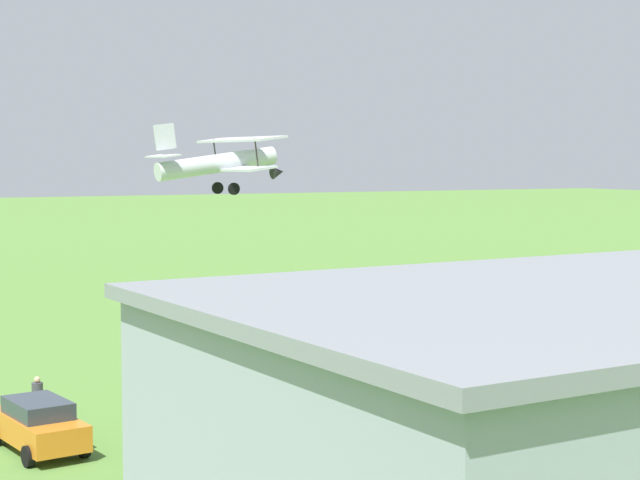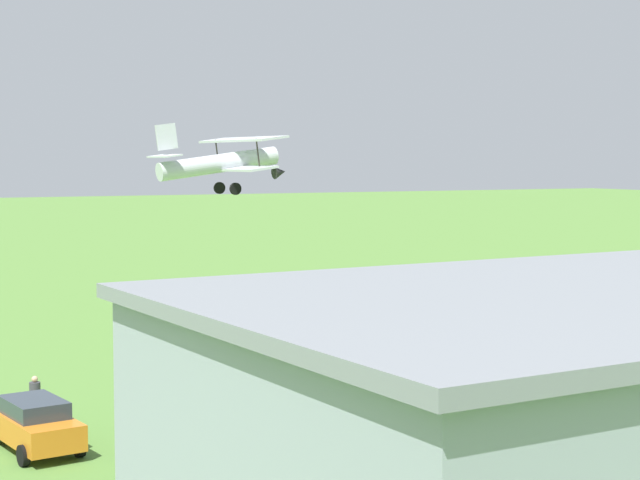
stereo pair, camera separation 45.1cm
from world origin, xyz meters
TOP-DOWN VIEW (x-y plane):
  - ground_plane at (0.00, 0.00)m, footprint 400.00×400.00m
  - biplane at (2.55, 1.23)m, footprint 7.71×7.59m
  - car_orange at (16.84, 21.00)m, footprint 2.41×4.46m
  - person_by_parked_cars at (16.03, 17.30)m, footprint 0.53×0.53m
  - person_walking_on_apron at (10.41, 16.09)m, footprint 0.52×0.52m
  - person_beside_truck at (1.76, 17.09)m, footprint 0.42×0.42m
  - person_watching_takeoff at (-4.03, 16.10)m, footprint 0.42×0.42m

SIDE VIEW (x-z plane):
  - ground_plane at x=0.00m, z-range 0.00..0.00m
  - person_by_parked_cars at x=16.03m, z-range -0.01..1.57m
  - person_walking_on_apron at x=10.41m, z-range -0.01..1.60m
  - person_beside_truck at x=1.76m, z-range 0.00..1.67m
  - person_watching_takeoff at x=-4.03m, z-range 0.00..1.69m
  - car_orange at x=16.84m, z-range 0.04..1.65m
  - biplane at x=2.55m, z-range 7.02..10.74m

